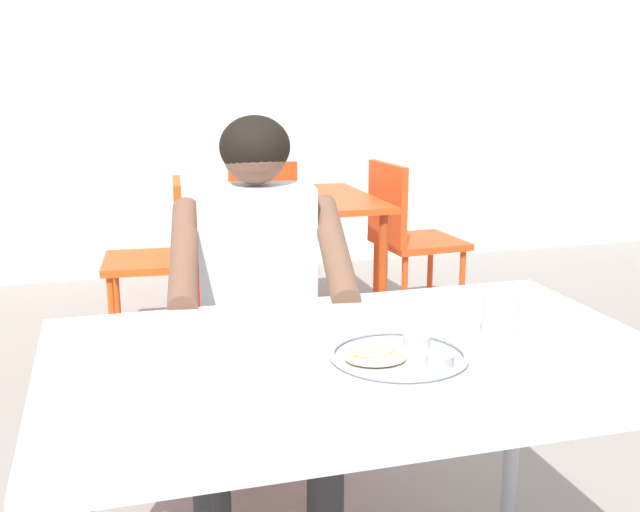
{
  "coord_description": "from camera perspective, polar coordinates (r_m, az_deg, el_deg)",
  "views": [
    {
      "loc": [
        -0.46,
        -1.32,
        1.32
      ],
      "look_at": [
        0.02,
        0.34,
        0.9
      ],
      "focal_mm": 42.64,
      "sensor_mm": 36.0,
      "label": 1
    }
  ],
  "objects": [
    {
      "name": "back_wall",
      "position": [
        5.16,
        -11.39,
        17.48
      ],
      "size": [
        12.0,
        0.12,
        3.4
      ],
      "primitive_type": "cube",
      "color": "white",
      "rests_on": "ground"
    },
    {
      "name": "table_foreground",
      "position": [
        1.62,
        2.96,
        -9.58
      ],
      "size": [
        1.3,
        0.82,
        0.75
      ],
      "color": "silver",
      "rests_on": "ground"
    },
    {
      "name": "thali_tray",
      "position": [
        1.56,
        5.92,
        -7.39
      ],
      "size": [
        0.28,
        0.28,
        0.03
      ],
      "color": "#B7BABF",
      "rests_on": "table_foreground"
    },
    {
      "name": "drinking_cup",
      "position": [
        1.71,
        13.37,
        -4.38
      ],
      "size": [
        0.08,
        0.08,
        0.09
      ],
      "color": "silver",
      "rests_on": "table_foreground"
    },
    {
      "name": "chair_foreground",
      "position": [
        2.48,
        -4.95,
        -5.86
      ],
      "size": [
        0.48,
        0.44,
        0.86
      ],
      "color": "red",
      "rests_on": "ground"
    },
    {
      "name": "diner_foreground",
      "position": [
        2.2,
        -4.59,
        -2.37
      ],
      "size": [
        0.55,
        0.59,
        1.2
      ],
      "color": "#323232",
      "rests_on": "ground"
    },
    {
      "name": "table_background_red",
      "position": [
        3.85,
        -2.23,
        3.16
      ],
      "size": [
        0.84,
        0.87,
        0.71
      ],
      "color": "#E04C19",
      "rests_on": "ground"
    },
    {
      "name": "chair_red_left",
      "position": [
        3.83,
        -12.03,
        0.53
      ],
      "size": [
        0.42,
        0.47,
        0.82
      ],
      "color": "#D94F18",
      "rests_on": "ground"
    },
    {
      "name": "chair_red_right",
      "position": [
        4.1,
        6.43,
        1.92
      ],
      "size": [
        0.45,
        0.47,
        0.87
      ],
      "color": "#E34918",
      "rests_on": "ground"
    },
    {
      "name": "chair_red_far",
      "position": [
        4.47,
        -4.59,
        2.82
      ],
      "size": [
        0.44,
        0.42,
        0.83
      ],
      "color": "#E24B19",
      "rests_on": "ground"
    }
  ]
}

